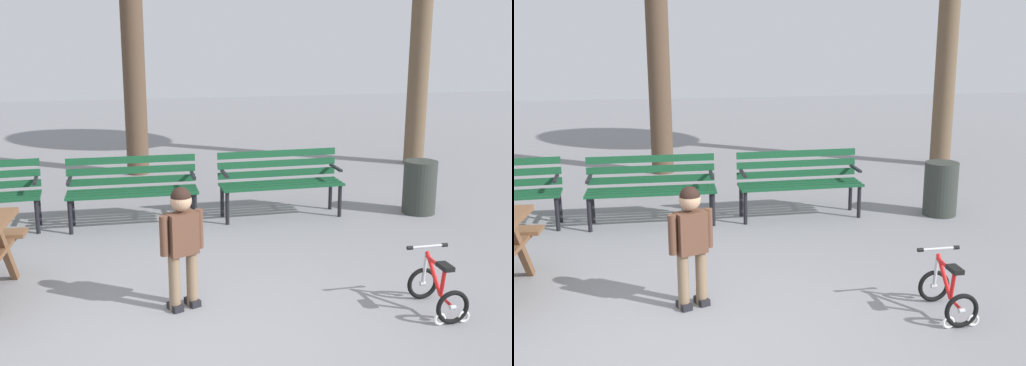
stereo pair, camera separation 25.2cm
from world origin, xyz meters
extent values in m
plane|color=gray|center=(0.00, 0.00, 0.00)|extent=(36.00, 36.00, 0.00)
cube|color=brown|center=(-1.58, 1.45, 0.36)|extent=(0.10, 0.57, 0.76)
cylinder|color=black|center=(-1.52, 3.12, 0.22)|extent=(0.05, 0.05, 0.44)
cylinder|color=black|center=(-1.54, 3.48, 0.22)|extent=(0.05, 0.05, 0.44)
cube|color=black|center=(-1.53, 3.30, 0.62)|extent=(0.07, 0.40, 0.03)
cube|color=#144728|center=(-0.38, 3.35, 0.44)|extent=(1.60, 0.07, 0.03)
cube|color=#144728|center=(-0.38, 3.23, 0.44)|extent=(1.60, 0.07, 0.03)
cube|color=#144728|center=(-0.38, 3.11, 0.44)|extent=(1.60, 0.07, 0.03)
cube|color=#144728|center=(-0.38, 2.99, 0.44)|extent=(1.60, 0.07, 0.03)
cube|color=#144728|center=(-0.38, 3.39, 0.54)|extent=(1.60, 0.04, 0.09)
cube|color=#144728|center=(-0.38, 3.39, 0.67)|extent=(1.60, 0.04, 0.09)
cube|color=#144728|center=(-0.38, 3.39, 0.81)|extent=(1.60, 0.04, 0.09)
cylinder|color=black|center=(0.37, 3.02, 0.22)|extent=(0.05, 0.05, 0.44)
cylinder|color=black|center=(0.37, 3.38, 0.22)|extent=(0.05, 0.05, 0.44)
cube|color=black|center=(0.37, 3.20, 0.62)|extent=(0.04, 0.40, 0.03)
cylinder|color=black|center=(-1.13, 3.01, 0.22)|extent=(0.05, 0.05, 0.44)
cylinder|color=black|center=(-1.13, 3.37, 0.22)|extent=(0.05, 0.05, 0.44)
cube|color=black|center=(-1.13, 3.19, 0.62)|extent=(0.04, 0.40, 0.03)
cube|color=#144728|center=(1.52, 3.38, 0.44)|extent=(1.60, 0.12, 0.03)
cube|color=#144728|center=(1.52, 3.26, 0.44)|extent=(1.60, 0.12, 0.03)
cube|color=#144728|center=(1.52, 3.14, 0.44)|extent=(1.60, 0.12, 0.03)
cube|color=#144728|center=(1.53, 3.02, 0.44)|extent=(1.60, 0.12, 0.03)
cube|color=#144728|center=(1.51, 3.42, 0.54)|extent=(1.60, 0.10, 0.09)
cube|color=#144728|center=(1.51, 3.42, 0.67)|extent=(1.60, 0.10, 0.09)
cube|color=#144728|center=(1.51, 3.42, 0.81)|extent=(1.60, 0.10, 0.09)
cylinder|color=black|center=(2.28, 3.07, 0.22)|extent=(0.05, 0.05, 0.44)
cylinder|color=black|center=(2.27, 3.43, 0.22)|extent=(0.05, 0.05, 0.44)
cube|color=black|center=(2.27, 3.25, 0.62)|extent=(0.05, 0.40, 0.03)
cylinder|color=black|center=(0.78, 3.02, 0.22)|extent=(0.05, 0.05, 0.44)
cylinder|color=black|center=(0.77, 3.38, 0.22)|extent=(0.05, 0.05, 0.44)
cube|color=black|center=(0.77, 3.20, 0.62)|extent=(0.05, 0.40, 0.03)
cylinder|color=#7F664C|center=(0.10, 0.73, 0.25)|extent=(0.10, 0.10, 0.51)
cube|color=black|center=(0.10, 0.73, 0.03)|extent=(0.15, 0.18, 0.06)
cylinder|color=#7F664C|center=(-0.06, 0.65, 0.25)|extent=(0.10, 0.10, 0.51)
cube|color=black|center=(-0.06, 0.65, 0.03)|extent=(0.15, 0.18, 0.06)
cube|color=brown|center=(0.02, 0.69, 0.69)|extent=(0.30, 0.25, 0.37)
sphere|color=tan|center=(0.02, 0.69, 0.99)|extent=(0.19, 0.19, 0.19)
sphere|color=black|center=(0.02, 0.69, 1.01)|extent=(0.18, 0.18, 0.18)
cylinder|color=brown|center=(0.18, 0.76, 0.70)|extent=(0.07, 0.07, 0.35)
cylinder|color=brown|center=(-0.14, 0.62, 0.70)|extent=(0.07, 0.07, 0.35)
torus|color=black|center=(2.17, 0.44, 0.15)|extent=(0.30, 0.05, 0.30)
cylinder|color=silver|center=(2.17, 0.44, 0.15)|extent=(0.05, 0.04, 0.04)
torus|color=black|center=(2.19, -0.08, 0.15)|extent=(0.30, 0.05, 0.30)
cylinder|color=silver|center=(2.19, -0.08, 0.15)|extent=(0.05, 0.04, 0.04)
torus|color=white|center=(2.08, -0.08, 0.05)|extent=(0.11, 0.03, 0.11)
torus|color=white|center=(2.30, -0.07, 0.05)|extent=(0.11, 0.03, 0.11)
cylinder|color=red|center=(2.18, 0.26, 0.32)|extent=(0.05, 0.31, 0.32)
cylinder|color=red|center=(2.18, 0.10, 0.30)|extent=(0.04, 0.08, 0.27)
cylinder|color=red|center=(2.19, 0.02, 0.16)|extent=(0.03, 0.20, 0.05)
cylinder|color=silver|center=(2.17, 0.42, 0.31)|extent=(0.03, 0.07, 0.32)
cylinder|color=red|center=(2.18, 0.24, 0.42)|extent=(0.04, 0.32, 0.05)
cube|color=black|center=(2.18, 0.08, 0.45)|extent=(0.10, 0.17, 0.04)
cylinder|color=silver|center=(2.17, 0.40, 0.52)|extent=(0.34, 0.03, 0.02)
cylinder|color=black|center=(2.00, 0.40, 0.52)|extent=(0.05, 0.04, 0.04)
cylinder|color=black|center=(2.34, 0.41, 0.52)|extent=(0.05, 0.04, 0.04)
cylinder|color=#2D332D|center=(3.38, 3.03, 0.35)|extent=(0.44, 0.44, 0.71)
cylinder|color=brown|center=(-0.26, 6.18, 2.22)|extent=(0.37, 0.37, 4.44)
cylinder|color=brown|center=(4.70, 6.00, 2.07)|extent=(0.36, 0.36, 4.14)
camera|label=1|loc=(-0.38, -4.48, 2.41)|focal=44.03mm
camera|label=2|loc=(-0.13, -4.52, 2.41)|focal=44.03mm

